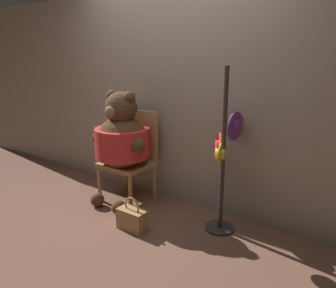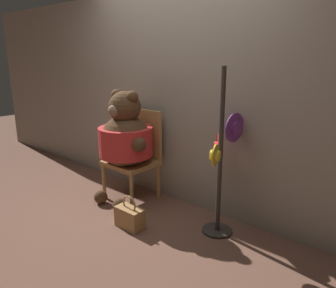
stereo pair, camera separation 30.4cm
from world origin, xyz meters
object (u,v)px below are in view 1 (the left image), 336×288
at_px(chair, 132,153).
at_px(teddy_bear, 122,139).
at_px(hat_display_rack, 224,158).
at_px(handbag_on_ground, 132,219).

relative_size(chair, teddy_bear, 0.81).
height_order(chair, teddy_bear, teddy_bear).
height_order(hat_display_rack, handbag_on_ground, hat_display_rack).
bearing_deg(hat_display_rack, teddy_bear, -173.35).
xyz_separation_m(chair, teddy_bear, (0.01, -0.17, 0.21)).
height_order(teddy_bear, hat_display_rack, hat_display_rack).
xyz_separation_m(teddy_bear, handbag_on_ground, (0.48, -0.40, -0.63)).
height_order(chair, handbag_on_ground, chair).
distance_m(hat_display_rack, handbag_on_ground, 1.04).
relative_size(chair, hat_display_rack, 0.66).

